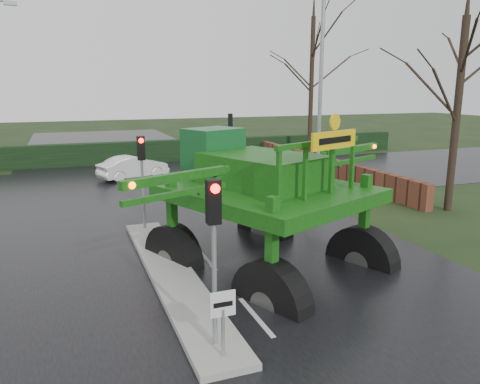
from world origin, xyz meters
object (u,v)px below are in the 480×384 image
object	(u,v)px
traffic_signal_far	(230,128)
white_sedan	(134,179)
crop_sprayer	(264,196)
keep_left_sign	(223,314)
street_light_right	(316,71)
traffic_signal_near	(214,228)
traffic_signal_mid	(142,162)

from	to	relation	value
traffic_signal_far	white_sedan	world-z (taller)	traffic_signal_far
crop_sprayer	keep_left_sign	bearing A→B (deg)	-151.80
crop_sprayer	white_sedan	bearing A→B (deg)	69.41
street_light_right	crop_sprayer	world-z (taller)	street_light_right
white_sedan	traffic_signal_far	bearing A→B (deg)	-94.10
traffic_signal_near	keep_left_sign	bearing A→B (deg)	-90.00
keep_left_sign	traffic_signal_near	bearing A→B (deg)	90.00
street_light_right	white_sedan	distance (m)	11.93
traffic_signal_near	traffic_signal_mid	xyz separation A→B (m)	(0.00, 8.50, 0.00)
traffic_signal_mid	white_sedan	bearing A→B (deg)	83.95
traffic_signal_near	traffic_signal_far	size ratio (longest dim) A/B	1.00
keep_left_sign	traffic_signal_far	size ratio (longest dim) A/B	0.38
traffic_signal_near	white_sedan	size ratio (longest dim) A/B	0.87
traffic_signal_near	white_sedan	xyz separation A→B (m)	(1.12, 19.04, -2.59)
traffic_signal_mid	traffic_signal_far	distance (m)	14.75
traffic_signal_far	keep_left_sign	bearing A→B (deg)	70.07
crop_sprayer	traffic_signal_near	bearing A→B (deg)	-158.81
traffic_signal_far	traffic_signal_mid	bearing A→B (deg)	58.07
traffic_signal_near	traffic_signal_mid	world-z (taller)	same
keep_left_sign	white_sedan	size ratio (longest dim) A/B	0.33
keep_left_sign	traffic_signal_near	world-z (taller)	traffic_signal_near
traffic_signal_mid	crop_sprayer	size ratio (longest dim) A/B	0.37
keep_left_sign	white_sedan	distance (m)	19.59
traffic_signal_far	crop_sprayer	size ratio (longest dim) A/B	0.37
keep_left_sign	crop_sprayer	size ratio (longest dim) A/B	0.14
traffic_signal_far	crop_sprayer	bearing A→B (deg)	72.74
traffic_signal_near	crop_sprayer	size ratio (longest dim) A/B	0.37
traffic_signal_mid	white_sedan	world-z (taller)	traffic_signal_mid
traffic_signal_far	street_light_right	world-z (taller)	street_light_right
keep_left_sign	traffic_signal_far	bearing A→B (deg)	70.07
traffic_signal_mid	traffic_signal_far	world-z (taller)	same
keep_left_sign	crop_sprayer	world-z (taller)	crop_sprayer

